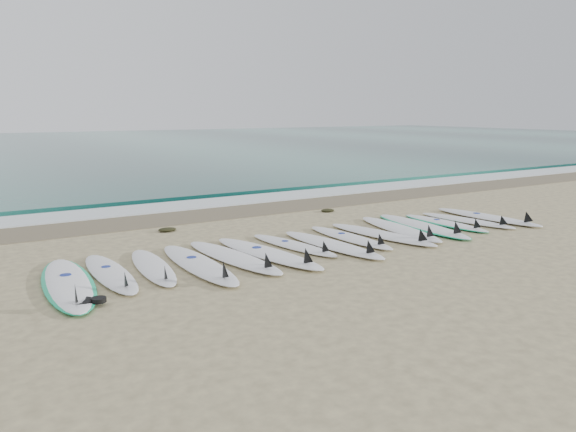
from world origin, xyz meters
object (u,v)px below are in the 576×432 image
surfboard_0 (68,283)px  surfboard_14 (489,217)px  surfboard_7 (334,245)px  leash_coil (85,302)px

surfboard_0 → surfboard_14: bearing=6.0°
surfboard_14 → surfboard_7: bearing=179.9°
surfboard_7 → leash_coil: size_ratio=6.04×
leash_coil → surfboard_7: bearing=10.2°
surfboard_0 → surfboard_14: (9.39, 0.17, 0.01)m
surfboard_7 → leash_coil: surfboard_7 is taller
surfboard_0 → leash_coil: surfboard_0 is taller
leash_coil → surfboard_14: bearing=6.9°
surfboard_14 → leash_coil: 9.42m
surfboard_14 → leash_coil: (-9.36, -1.13, -0.01)m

